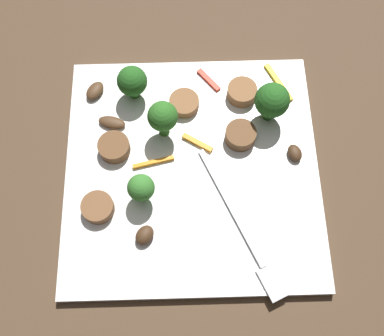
% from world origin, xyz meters
% --- Properties ---
extents(ground_plane, '(1.40, 1.40, 0.00)m').
position_xyz_m(ground_plane, '(0.00, 0.00, 0.00)').
color(ground_plane, '#4C3826').
extents(plate, '(0.28, 0.28, 0.01)m').
position_xyz_m(plate, '(0.00, 0.00, 0.01)').
color(plate, white).
rests_on(plate, ground_plane).
extents(fork, '(0.17, 0.08, 0.00)m').
position_xyz_m(fork, '(0.08, 0.05, 0.01)').
color(fork, silver).
rests_on(fork, plate).
extents(broccoli_floret_0, '(0.03, 0.03, 0.05)m').
position_xyz_m(broccoli_floret_0, '(-0.10, -0.07, 0.04)').
color(broccoli_floret_0, '#296420').
rests_on(broccoli_floret_0, plate).
extents(broccoli_floret_1, '(0.04, 0.04, 0.06)m').
position_xyz_m(broccoli_floret_1, '(-0.06, 0.09, 0.05)').
color(broccoli_floret_1, '#296420').
rests_on(broccoli_floret_1, plate).
extents(broccoli_floret_2, '(0.03, 0.03, 0.04)m').
position_xyz_m(broccoli_floret_2, '(0.03, -0.05, 0.04)').
color(broccoli_floret_2, '#408630').
rests_on(broccoli_floret_2, plate).
extents(broccoli_floret_3, '(0.03, 0.03, 0.05)m').
position_xyz_m(broccoli_floret_3, '(-0.05, -0.03, 0.05)').
color(broccoli_floret_3, '#347525').
rests_on(broccoli_floret_3, plate).
extents(sausage_slice_0, '(0.04, 0.04, 0.02)m').
position_xyz_m(sausage_slice_0, '(-0.04, 0.06, 0.02)').
color(sausage_slice_0, brown).
rests_on(sausage_slice_0, plate).
extents(sausage_slice_1, '(0.05, 0.05, 0.01)m').
position_xyz_m(sausage_slice_1, '(-0.08, -0.01, 0.02)').
color(sausage_slice_1, brown).
rests_on(sausage_slice_1, plate).
extents(sausage_slice_2, '(0.05, 0.05, 0.01)m').
position_xyz_m(sausage_slice_2, '(-0.02, -0.09, 0.02)').
color(sausage_slice_2, brown).
rests_on(sausage_slice_2, plate).
extents(sausage_slice_3, '(0.04, 0.04, 0.01)m').
position_xyz_m(sausage_slice_3, '(0.05, -0.10, 0.02)').
color(sausage_slice_3, brown).
rests_on(sausage_slice_3, plate).
extents(sausage_slice_4, '(0.05, 0.05, 0.01)m').
position_xyz_m(sausage_slice_4, '(-0.09, 0.06, 0.02)').
color(sausage_slice_4, brown).
rests_on(sausage_slice_4, plate).
extents(mushroom_0, '(0.02, 0.03, 0.01)m').
position_xyz_m(mushroom_0, '(-0.06, -0.09, 0.01)').
color(mushroom_0, '#4C331E').
rests_on(mushroom_0, plate).
extents(mushroom_1, '(0.03, 0.03, 0.01)m').
position_xyz_m(mushroom_1, '(0.08, -0.05, 0.02)').
color(mushroom_1, '#422B19').
rests_on(mushroom_1, plate).
extents(mushroom_2, '(0.03, 0.03, 0.01)m').
position_xyz_m(mushroom_2, '(-0.10, -0.11, 0.02)').
color(mushroom_2, '#4C331E').
rests_on(mushroom_2, plate).
extents(mushroom_3, '(0.02, 0.02, 0.01)m').
position_xyz_m(mushroom_3, '(-0.01, 0.12, 0.02)').
color(mushroom_3, '#422B19').
rests_on(mushroom_3, plate).
extents(pepper_strip_0, '(0.05, 0.03, 0.00)m').
position_xyz_m(pepper_strip_0, '(-0.11, 0.11, 0.01)').
color(pepper_strip_0, yellow).
rests_on(pepper_strip_0, plate).
extents(pepper_strip_1, '(0.02, 0.03, 0.00)m').
position_xyz_m(pepper_strip_1, '(-0.03, 0.01, 0.01)').
color(pepper_strip_1, orange).
rests_on(pepper_strip_1, plate).
extents(pepper_strip_2, '(0.03, 0.03, 0.00)m').
position_xyz_m(pepper_strip_2, '(-0.11, 0.02, 0.01)').
color(pepper_strip_2, red).
rests_on(pepper_strip_2, plate).
extents(pepper_strip_3, '(0.01, 0.05, 0.00)m').
position_xyz_m(pepper_strip_3, '(-0.01, -0.04, 0.01)').
color(pepper_strip_3, orange).
rests_on(pepper_strip_3, plate).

